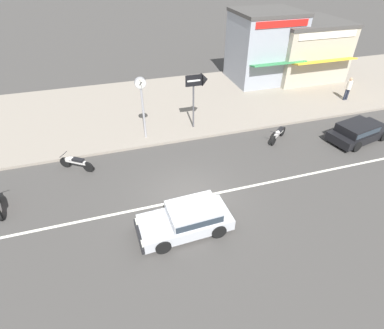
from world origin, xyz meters
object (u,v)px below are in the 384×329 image
at_px(pedestrian_mid_kerb, 349,87).
at_px(street_clock, 142,95).
at_px(hatchback_black_1, 359,131).
at_px(motorcycle_1, 278,134).
at_px(shopfront_corner_warung, 303,49).
at_px(shopfront_mid_block, 264,47).
at_px(arrow_signboard, 202,83).
at_px(motorcycle_2, 76,162).
at_px(hatchback_silver_2, 188,218).

bearing_deg(pedestrian_mid_kerb, street_clock, -176.09).
relative_size(hatchback_black_1, motorcycle_1, 2.68).
relative_size(motorcycle_1, shopfront_corner_warung, 0.26).
distance_m(pedestrian_mid_kerb, shopfront_mid_block, 7.01).
distance_m(pedestrian_mid_kerb, shopfront_corner_warung, 5.59).
distance_m(arrow_signboard, shopfront_corner_warung, 12.35).
relative_size(arrow_signboard, shopfront_corner_warung, 0.55).
xyz_separation_m(street_clock, arrow_signboard, (3.48, 0.32, 0.17)).
distance_m(motorcycle_1, motorcycle_2, 11.17).
height_order(arrow_signboard, shopfront_corner_warung, shopfront_corner_warung).
relative_size(pedestrian_mid_kerb, shopfront_corner_warung, 0.27).
bearing_deg(motorcycle_2, motorcycle_1, -2.36).
distance_m(motorcycle_1, arrow_signboard, 5.28).
relative_size(motorcycle_2, shopfront_mid_block, 0.32).
distance_m(street_clock, shopfront_mid_block, 12.42).
relative_size(arrow_signboard, shopfront_mid_block, 0.64).
height_order(hatchback_black_1, pedestrian_mid_kerb, pedestrian_mid_kerb).
relative_size(motorcycle_1, street_clock, 0.43).
bearing_deg(hatchback_silver_2, shopfront_mid_block, 53.55).
height_order(hatchback_black_1, motorcycle_2, hatchback_black_1).
distance_m(hatchback_black_1, motorcycle_1, 4.59).
bearing_deg(shopfront_corner_warung, hatchback_black_1, -103.93).
relative_size(street_clock, arrow_signboard, 1.08).
height_order(motorcycle_1, motorcycle_2, same).
bearing_deg(pedestrian_mid_kerb, arrow_signboard, -176.52).
xyz_separation_m(hatchback_silver_2, pedestrian_mid_kerb, (14.20, 8.27, 0.51)).
relative_size(hatchback_silver_2, pedestrian_mid_kerb, 2.31).
bearing_deg(arrow_signboard, shopfront_mid_block, 40.82).
height_order(hatchback_black_1, arrow_signboard, arrow_signboard).
height_order(motorcycle_2, shopfront_corner_warung, shopfront_corner_warung).
bearing_deg(shopfront_mid_block, motorcycle_1, -110.53).
relative_size(motorcycle_1, pedestrian_mid_kerb, 0.95).
bearing_deg(hatchback_black_1, arrow_signboard, 154.47).
bearing_deg(pedestrian_mid_kerb, hatchback_black_1, -122.57).
bearing_deg(motorcycle_1, hatchback_silver_2, -144.16).
xyz_separation_m(street_clock, pedestrian_mid_kerb, (14.65, 1.00, -1.66)).
bearing_deg(shopfront_corner_warung, pedestrian_mid_kerb, -85.25).
distance_m(motorcycle_2, shopfront_corner_warung, 19.95).
bearing_deg(arrow_signboard, motorcycle_2, -163.43).
distance_m(street_clock, arrow_signboard, 3.50).
bearing_deg(shopfront_corner_warung, shopfront_mid_block, 179.50).
xyz_separation_m(hatchback_black_1, shopfront_mid_block, (-1.11, 10.08, 2.16)).
bearing_deg(motorcycle_1, arrow_signboard, 145.39).
bearing_deg(shopfront_corner_warung, motorcycle_1, -128.20).
height_order(hatchback_black_1, street_clock, street_clock).
relative_size(hatchback_black_1, street_clock, 1.16).
height_order(pedestrian_mid_kerb, shopfront_mid_block, shopfront_mid_block).
height_order(hatchback_black_1, motorcycle_1, hatchback_black_1).
bearing_deg(motorcycle_2, street_clock, 25.78).
bearing_deg(hatchback_black_1, pedestrian_mid_kerb, 57.43).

